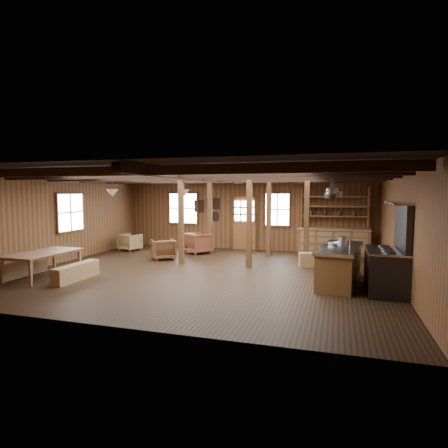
# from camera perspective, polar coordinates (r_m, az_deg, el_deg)

# --- Properties ---
(room) EXTENTS (10.04, 9.04, 2.84)m
(room) POSITION_cam_1_polar(r_m,az_deg,el_deg) (10.49, -2.71, 0.11)
(room) COLOR black
(room) RESTS_ON ground
(ceiling_joists) EXTENTS (9.80, 8.82, 0.18)m
(ceiling_joists) POSITION_cam_1_polar(r_m,az_deg,el_deg) (10.62, -2.42, 7.08)
(ceiling_joists) COLOR black
(ceiling_joists) RESTS_ON ceiling
(timber_posts) EXTENTS (3.95, 2.35, 2.80)m
(timber_posts) POSITION_cam_1_polar(r_m,az_deg,el_deg) (12.32, 2.82, 0.83)
(timber_posts) COLOR #452713
(timber_posts) RESTS_ON floor
(back_door) EXTENTS (1.02, 0.08, 2.15)m
(back_door) POSITION_cam_1_polar(r_m,az_deg,el_deg) (14.78, 3.10, -0.52)
(back_door) COLOR brown
(back_door) RESTS_ON floor
(window_back_left) EXTENTS (1.32, 0.06, 1.32)m
(window_back_left) POSITION_cam_1_polar(r_m,az_deg,el_deg) (15.57, -6.22, 2.39)
(window_back_left) COLOR white
(window_back_left) RESTS_ON wall_back
(window_back_right) EXTENTS (1.02, 0.06, 1.32)m
(window_back_right) POSITION_cam_1_polar(r_m,az_deg,el_deg) (14.49, 8.12, 2.19)
(window_back_right) COLOR white
(window_back_right) RESTS_ON wall_back
(window_left) EXTENTS (0.14, 1.24, 1.32)m
(window_left) POSITION_cam_1_polar(r_m,az_deg,el_deg) (13.39, -22.39, 1.64)
(window_left) COLOR white
(window_left) RESTS_ON wall_back
(notice_boards) EXTENTS (1.08, 0.03, 0.90)m
(notice_boards) POSITION_cam_1_polar(r_m,az_deg,el_deg) (15.16, -2.39, 2.50)
(notice_boards) COLOR white
(notice_boards) RESTS_ON wall_back
(back_counter) EXTENTS (2.55, 0.60, 2.45)m
(back_counter) POSITION_cam_1_polar(r_m,az_deg,el_deg) (14.15, 16.35, -2.09)
(back_counter) COLOR brown
(back_counter) RESTS_ON floor
(pendant_lamps) EXTENTS (1.86, 2.36, 0.66)m
(pendant_lamps) POSITION_cam_1_polar(r_m,az_deg,el_deg) (12.28, -11.11, 4.70)
(pendant_lamps) COLOR #2A2A2C
(pendant_lamps) RESTS_ON ceiling
(pot_rack) EXTENTS (0.41, 3.00, 0.46)m
(pot_rack) POSITION_cam_1_polar(r_m,az_deg,el_deg) (10.09, 16.32, 4.65)
(pot_rack) COLOR #2A2A2C
(pot_rack) RESTS_ON ceiling
(kitchen_island) EXTENTS (1.20, 2.59, 1.20)m
(kitchen_island) POSITION_cam_1_polar(r_m,az_deg,el_deg) (9.75, 17.23, -5.94)
(kitchen_island) COLOR brown
(kitchen_island) RESTS_ON floor
(step_stool) EXTENTS (0.57, 0.47, 0.43)m
(step_stool) POSITION_cam_1_polar(r_m,az_deg,el_deg) (11.71, 12.43, -5.34)
(step_stool) COLOR olive
(step_stool) RESTS_ON floor
(commercial_range) EXTENTS (0.85, 1.66, 2.05)m
(commercial_range) POSITION_cam_1_polar(r_m,az_deg,el_deg) (9.28, 23.77, -5.57)
(commercial_range) COLOR #2A2A2C
(commercial_range) RESTS_ON floor
(dining_table) EXTENTS (1.11, 1.97, 0.69)m
(dining_table) POSITION_cam_1_polar(r_m,az_deg,el_deg) (11.07, -25.65, -5.64)
(dining_table) COLOR #945F43
(dining_table) RESTS_ON floor
(bench_wall) EXTENTS (0.29, 1.52, 0.42)m
(bench_wall) POSITION_cam_1_polar(r_m,az_deg,el_deg) (11.60, -28.37, -5.95)
(bench_wall) COLOR olive
(bench_wall) RESTS_ON floor
(bench_aisle) EXTENTS (0.29, 1.54, 0.42)m
(bench_aisle) POSITION_cam_1_polar(r_m,az_deg,el_deg) (10.45, -21.59, -6.83)
(bench_aisle) COLOR olive
(bench_aisle) RESTS_ON floor
(armchair_a) EXTENTS (1.04, 1.04, 0.68)m
(armchair_a) POSITION_cam_1_polar(r_m,az_deg,el_deg) (12.84, -9.24, -3.82)
(armchair_a) COLOR #5A321B
(armchair_a) RESTS_ON floor
(armchair_b) EXTENTS (1.16, 1.17, 0.78)m
(armchair_b) POSITION_cam_1_polar(r_m,az_deg,el_deg) (13.92, -3.98, -2.90)
(armchair_b) COLOR brown
(armchair_b) RESTS_ON floor
(armchair_c) EXTENTS (0.86, 0.87, 0.66)m
(armchair_c) POSITION_cam_1_polar(r_m,az_deg,el_deg) (15.04, -14.12, -2.68)
(armchair_c) COLOR olive
(armchair_c) RESTS_ON floor
(counter_pot) EXTENTS (0.27, 0.27, 0.16)m
(counter_pot) POSITION_cam_1_polar(r_m,az_deg,el_deg) (10.38, 17.55, -2.27)
(counter_pot) COLOR silver
(counter_pot) RESTS_ON kitchen_island
(bowl) EXTENTS (0.32, 0.32, 0.07)m
(bowl) POSITION_cam_1_polar(r_m,az_deg,el_deg) (9.86, 16.32, -2.88)
(bowl) COLOR silver
(bowl) RESTS_ON kitchen_island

